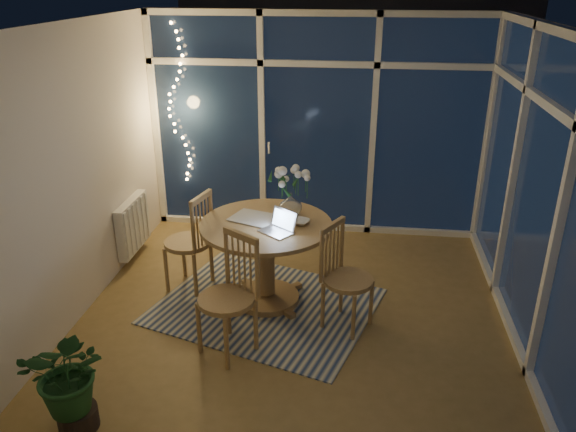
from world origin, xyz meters
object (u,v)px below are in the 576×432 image
object	(u,v)px
dining_table	(267,263)
chair_right	(348,278)
chair_front	(226,297)
chair_left	(187,240)
potted_plant	(72,384)
laptop	(276,222)
flower_vase	(291,205)

from	to	relation	value
dining_table	chair_right	xyz separation A→B (m)	(0.78, -0.32, 0.08)
chair_right	chair_front	xyz separation A→B (m)	(-0.98, -0.50, 0.03)
chair_left	chair_front	xyz separation A→B (m)	(0.63, -1.01, 0.01)
chair_front	potted_plant	size ratio (longest dim) A/B	1.40
laptop	flower_vase	xyz separation A→B (m)	(0.08, 0.40, 0.00)
flower_vase	potted_plant	xyz separation A→B (m)	(-1.25, -2.03, -0.56)
chair_right	laptop	xyz separation A→B (m)	(-0.66, 0.13, 0.44)
chair_left	chair_right	distance (m)	1.69
chair_right	chair_front	bearing A→B (deg)	145.88
chair_right	chair_front	size ratio (longest dim) A/B	0.94
potted_plant	flower_vase	bearing A→B (deg)	58.35
chair_right	dining_table	bearing A→B (deg)	96.46
flower_vase	chair_front	bearing A→B (deg)	-111.19
dining_table	chair_left	xyz separation A→B (m)	(-0.83, 0.18, 0.10)
dining_table	laptop	distance (m)	0.57
dining_table	chair_right	bearing A→B (deg)	-22.38
potted_plant	dining_table	bearing A→B (deg)	60.07
dining_table	flower_vase	bearing A→B (deg)	45.91
chair_front	laptop	world-z (taller)	chair_front
dining_table	flower_vase	size ratio (longest dim) A/B	5.85
dining_table	chair_front	xyz separation A→B (m)	(-0.20, -0.82, 0.11)
chair_right	laptop	bearing A→B (deg)	107.82
chair_left	chair_right	size ratio (longest dim) A/B	1.05
chair_right	flower_vase	distance (m)	0.90
chair_left	flower_vase	world-z (taller)	flower_vase
chair_left	potted_plant	xyz separation A→B (m)	(-0.22, -2.00, -0.14)
chair_left	flower_vase	bearing A→B (deg)	105.63
flower_vase	dining_table	bearing A→B (deg)	-134.09
chair_left	chair_front	world-z (taller)	chair_front
laptop	flower_vase	world-z (taller)	flower_vase
chair_front	flower_vase	size ratio (longest dim) A/B	5.05
flower_vase	potted_plant	world-z (taller)	flower_vase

